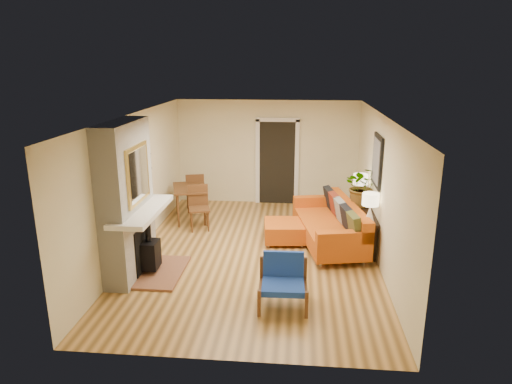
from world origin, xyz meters
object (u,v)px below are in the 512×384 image
ottoman (285,230)px  lamp_near (370,204)px  dining_table (193,193)px  lamp_far (360,184)px  blue_chair (283,278)px  houseplant (363,186)px  console_table (363,216)px  sofa (333,224)px

ottoman → lamp_near: lamp_near is taller
dining_table → ottoman: bearing=-28.1°
lamp_far → ottoman: bearing=-155.6°
ottoman → blue_chair: bearing=-88.6°
lamp_near → lamp_far: bearing=90.0°
blue_chair → houseplant: size_ratio=0.92×
console_table → houseplant: 0.60m
lamp_near → houseplant: houseplant is taller
console_table → houseplant: houseplant is taller
lamp_far → houseplant: houseplant is taller
lamp_near → houseplant: bearing=90.6°
console_table → lamp_far: lamp_far is taller
sofa → houseplant: (0.57, 0.26, 0.73)m
ottoman → blue_chair: size_ratio=1.15×
console_table → lamp_near: bearing=-90.0°
sofa → ottoman: 0.97m
lamp_near → lamp_far: size_ratio=1.00×
houseplant → lamp_near: bearing=-89.4°
sofa → console_table: bearing=5.3°
blue_chair → sofa: bearing=69.5°
ottoman → blue_chair: (0.06, -2.43, 0.17)m
sofa → lamp_near: 1.12m
blue_chair → console_table: 2.87m
ottoman → lamp_far: size_ratio=1.60×
sofa → console_table: size_ratio=1.35×
blue_chair → lamp_far: lamp_far is taller
blue_chair → lamp_far: (1.48, 3.13, 0.66)m
dining_table → sofa: bearing=-20.6°
blue_chair → lamp_far: 3.52m
ottoman → houseplant: size_ratio=1.05×
ottoman → dining_table: dining_table is taller
dining_table → lamp_far: bearing=-6.7°
blue_chair → console_table: (1.48, 2.46, 0.17)m
sofa → lamp_far: bearing=51.3°
ottoman → dining_table: 2.43m
sofa → console_table: 0.61m
houseplant → dining_table: bearing=166.3°
ottoman → console_table: console_table is taller
blue_chair → dining_table: size_ratio=0.42×
blue_chair → ottoman: bearing=91.4°
sofa → lamp_near: size_ratio=4.61×
ottoman → lamp_far: lamp_far is taller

